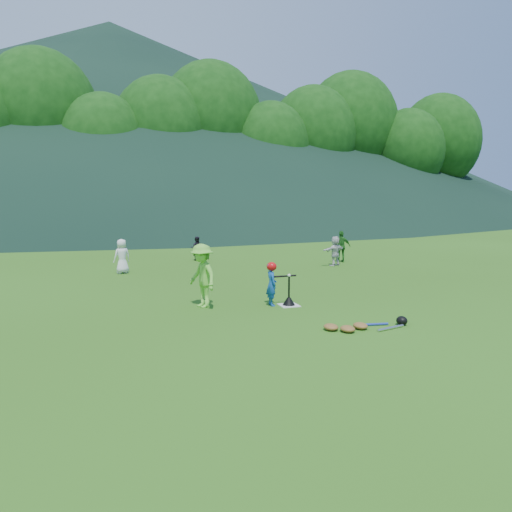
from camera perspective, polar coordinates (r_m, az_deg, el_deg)
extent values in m
plane|color=#2D5A14|center=(12.05, 3.77, -5.69)|extent=(120.00, 120.00, 0.00)
cube|color=silver|center=(12.04, 3.77, -5.64)|extent=(0.45, 0.45, 0.02)
sphere|color=white|center=(11.90, 3.80, -2.22)|extent=(0.08, 0.08, 0.08)
imported|color=#164A98|center=(11.96, 1.79, -3.26)|extent=(0.26, 0.38, 1.03)
imported|color=#6EC93B|center=(11.80, -6.18, -2.26)|extent=(0.84, 1.10, 1.51)
imported|color=silver|center=(17.25, -15.07, -0.03)|extent=(0.66, 0.54, 1.16)
imported|color=black|center=(20.02, -6.80, 0.86)|extent=(0.57, 0.52, 0.96)
imported|color=#236A1F|center=(19.63, 9.73, 1.07)|extent=(0.77, 0.47, 1.22)
imported|color=#BEBEBE|center=(18.66, 9.03, 0.58)|extent=(1.07, 0.67, 1.10)
cone|color=black|center=(12.02, 3.78, -5.18)|extent=(0.30, 0.30, 0.18)
cylinder|color=black|center=(11.95, 3.79, -3.59)|extent=(0.04, 0.04, 0.50)
ellipsoid|color=red|center=(11.88, 1.80, -1.21)|extent=(0.24, 0.26, 0.22)
cylinder|color=black|center=(12.01, 3.18, -2.32)|extent=(0.62, 0.13, 0.07)
ellipsoid|color=olive|center=(9.97, 10.43, -8.18)|extent=(0.28, 0.34, 0.13)
ellipsoid|color=olive|center=(10.24, 11.84, -7.81)|extent=(0.28, 0.34, 0.13)
ellipsoid|color=olive|center=(10.04, 8.56, -8.03)|extent=(0.28, 0.34, 0.13)
cylinder|color=silver|center=(10.35, 15.11, -7.94)|extent=(0.71, 0.24, 0.06)
cylinder|color=#263FA5|center=(10.53, 13.14, -7.63)|extent=(0.68, 0.16, 0.05)
ellipsoid|color=black|center=(10.71, 16.33, -7.10)|extent=(0.22, 0.24, 0.19)
cube|color=gray|center=(39.18, -11.88, 4.06)|extent=(70.00, 0.03, 1.20)
cube|color=yellow|center=(39.15, -11.90, 5.00)|extent=(70.00, 0.08, 0.08)
cylinder|color=gray|center=(39.18, -11.88, 4.06)|extent=(0.07, 0.07, 1.30)
cylinder|color=gray|center=(55.41, 27.10, 4.32)|extent=(0.07, 0.07, 1.30)
cylinder|color=#382314|center=(46.01, -22.96, 6.08)|extent=(0.56, 0.56, 4.38)
ellipsoid|color=#164711|center=(46.45, -23.40, 14.66)|extent=(9.50, 9.50, 10.92)
cylinder|color=#382314|center=(42.90, -16.80, 5.52)|extent=(0.56, 0.56, 3.22)
ellipsoid|color=#164711|center=(43.07, -17.06, 12.33)|extent=(6.99, 6.99, 8.04)
cylinder|color=#382314|center=(44.78, -10.69, 6.15)|extent=(0.56, 0.56, 3.81)
ellipsoid|color=#164711|center=(45.08, -10.88, 13.86)|extent=(8.28, 8.28, 9.53)
cylinder|color=#382314|center=(47.13, -5.12, 6.66)|extent=(0.56, 0.56, 4.41)
ellipsoid|color=#164711|center=(47.58, -5.22, 15.11)|extent=(9.58, 9.58, 11.01)
cylinder|color=#382314|center=(45.64, 1.67, 5.94)|extent=(0.56, 0.56, 3.25)
ellipsoid|color=#164711|center=(45.81, 1.69, 12.41)|extent=(7.07, 7.07, 8.13)
cylinder|color=#382314|center=(48.86, 6.39, 6.34)|extent=(0.56, 0.56, 3.85)
ellipsoid|color=#164711|center=(49.14, 6.49, 13.47)|extent=(8.36, 8.36, 9.61)
cylinder|color=#382314|center=(52.36, 10.51, 6.65)|extent=(0.56, 0.56, 4.44)
ellipsoid|color=#164711|center=(52.76, 10.69, 14.32)|extent=(9.65, 9.65, 11.10)
cylinder|color=#382314|center=(52.36, 16.72, 5.83)|extent=(0.56, 0.56, 3.29)
ellipsoid|color=#164711|center=(52.51, 16.93, 11.53)|extent=(7.14, 7.14, 8.22)
cylinder|color=#382314|center=(56.42, 19.87, 6.09)|extent=(0.56, 0.56, 3.88)
ellipsoid|color=#164711|center=(56.67, 20.15, 12.33)|extent=(8.44, 8.44, 9.70)
cone|color=black|center=(94.91, -16.09, 15.07)|extent=(140.00, 140.00, 32.00)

